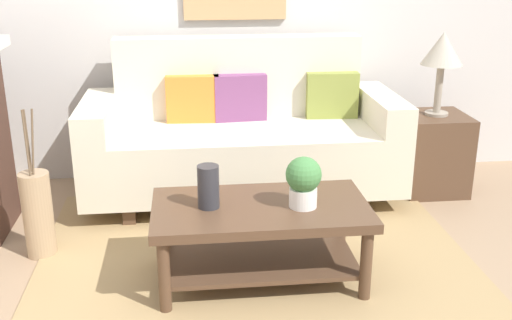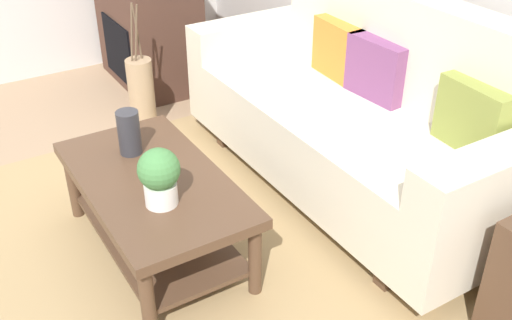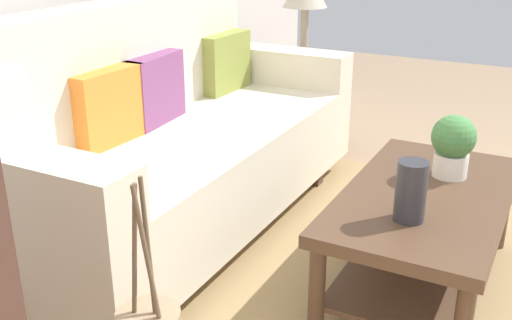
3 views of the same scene
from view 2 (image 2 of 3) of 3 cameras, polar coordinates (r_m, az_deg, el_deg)
The scene contains 14 objects.
ground_plane at distance 2.99m, azimuth -13.97°, elevation -10.02°, with size 8.93×8.93×0.00m, color #9E7F60.
area_rug at distance 3.11m, azimuth -5.27°, elevation -6.99°, with size 2.41×2.05×0.01m, color #A38456.
couch at distance 3.31m, azimuth 9.25°, elevation 4.04°, with size 2.11×0.84×1.08m.
throw_pillow_orange at distance 3.51m, azimuth 7.81°, elevation 10.25°, with size 0.36×0.12×0.32m, color orange.
throw_pillow_plum at distance 3.29m, azimuth 11.34°, elevation 8.41°, with size 0.36×0.12×0.32m, color #7A4270.
throw_pillow_olive at distance 2.89m, azimuth 19.80°, elevation 3.82°, with size 0.36×0.12×0.32m, color olive.
coffee_table at distance 2.85m, azimuth -9.57°, elevation -3.59°, with size 1.10×0.60×0.43m.
tabletop_vase at distance 2.95m, azimuth -11.88°, elevation 2.55°, with size 0.11×0.11×0.22m, color #2D2D33.
potted_plant_tabletop at distance 2.54m, azimuth -9.10°, elevation -1.45°, with size 0.18×0.18×0.26m.
fireplace at distance 4.63m, azimuth -10.30°, elevation 14.04°, with size 1.02×0.58×1.16m.
floor_vase at distance 4.00m, azimuth -10.72°, elevation 5.97°, with size 0.17×0.17×0.49m, color tan.
floor_vase_branch_a at distance 3.82m, azimuth -11.23°, elevation 11.64°, with size 0.01×0.01×0.36m, color brown.
floor_vase_branch_b at distance 3.86m, azimuth -11.16°, elevation 11.82°, with size 0.01×0.01×0.36m, color brown.
floor_vase_branch_c at distance 3.85m, azimuth -11.65°, elevation 11.71°, with size 0.01×0.01×0.36m, color brown.
Camera 2 is at (2.22, -0.52, 1.93)m, focal length 42.43 mm.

